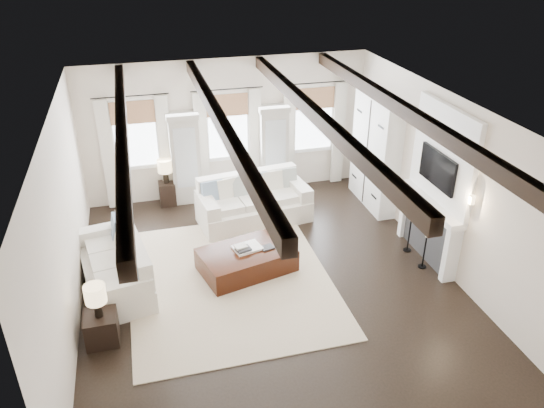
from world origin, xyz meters
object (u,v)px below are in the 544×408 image
object	(u,v)px
sofa_back	(253,202)
side_table_back	(167,193)
sofa_left	(118,267)
side_table_front	(102,328)
ottoman	(247,260)

from	to	relation	value
sofa_back	side_table_back	distance (m)	2.11
sofa_back	side_table_back	xyz separation A→B (m)	(-1.73, 1.20, -0.14)
sofa_left	side_table_back	size ratio (longest dim) A/B	4.33
sofa_left	side_table_front	xyz separation A→B (m)	(-0.27, -1.44, -0.13)
sofa_back	sofa_left	xyz separation A→B (m)	(-2.83, -1.71, -0.03)
sofa_back	side_table_front	bearing A→B (deg)	-134.53
sofa_left	side_table_back	xyz separation A→B (m)	(1.10, 2.91, -0.11)
sofa_back	side_table_back	world-z (taller)	sofa_back
ottoman	side_table_front	size ratio (longest dim) A/B	3.40
ottoman	side_table_front	bearing A→B (deg)	-167.07
sofa_back	side_table_front	xyz separation A→B (m)	(-3.10, -3.15, -0.17)
sofa_left	ottoman	size ratio (longest dim) A/B	1.41
sofa_left	ottoman	world-z (taller)	sofa_left
sofa_left	side_table_front	world-z (taller)	sofa_left
sofa_back	ottoman	world-z (taller)	sofa_back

